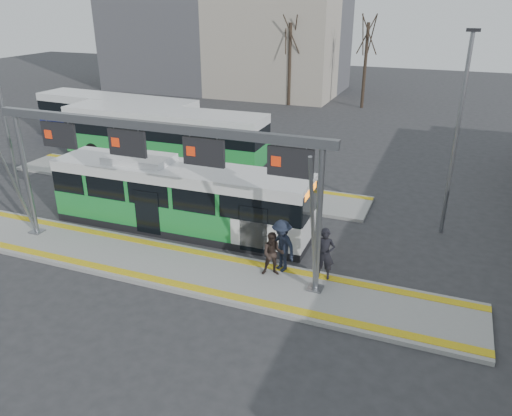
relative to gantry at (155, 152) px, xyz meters
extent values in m
plane|color=#2D2D30|center=(0.35, -0.25, -4.30)|extent=(120.00, 120.00, 0.00)
cube|color=gray|center=(0.35, -0.25, -4.22)|extent=(22.00, 3.00, 0.15)
cube|color=gray|center=(-3.65, 7.75, -4.22)|extent=(20.00, 3.00, 0.15)
cube|color=yellow|center=(0.35, 0.90, -4.14)|extent=(22.00, 0.35, 0.02)
cube|color=yellow|center=(0.35, -1.40, -4.14)|extent=(22.00, 0.35, 0.02)
cube|color=yellow|center=(-3.65, 8.90, -4.14)|extent=(20.00, 0.35, 0.02)
cylinder|color=slate|center=(-6.15, 0.05, -1.62)|extent=(0.20, 0.20, 5.05)
cube|color=slate|center=(-6.15, 0.05, -4.12)|extent=(0.50, 0.50, 0.06)
cylinder|color=slate|center=(-6.15, -0.65, -1.62)|extent=(0.12, 1.46, 4.90)
cylinder|color=slate|center=(5.85, 0.05, -1.62)|extent=(0.20, 0.20, 5.05)
cube|color=slate|center=(5.85, 0.05, -4.12)|extent=(0.50, 0.50, 0.06)
cylinder|color=slate|center=(5.85, -0.65, -1.62)|extent=(0.12, 1.46, 4.90)
cube|color=slate|center=(-0.15, 0.05, 0.90)|extent=(13.00, 0.25, 0.30)
cube|color=black|center=(-4.15, 0.05, 0.20)|extent=(1.50, 0.12, 0.95)
cube|color=red|center=(-4.60, -0.02, 0.20)|extent=(0.32, 0.02, 0.32)
cube|color=black|center=(-1.15, 0.05, 0.20)|extent=(1.50, 0.12, 0.95)
cube|color=red|center=(-1.60, -0.02, 0.20)|extent=(0.32, 0.02, 0.32)
cube|color=black|center=(1.85, 0.05, 0.20)|extent=(1.50, 0.12, 0.95)
cube|color=red|center=(1.40, -0.02, 0.20)|extent=(0.32, 0.02, 0.32)
cube|color=black|center=(4.85, 0.05, 0.20)|extent=(1.50, 0.12, 0.95)
cube|color=red|center=(4.40, -0.02, 0.20)|extent=(0.32, 0.02, 0.32)
cube|color=black|center=(-0.83, 2.89, -4.14)|extent=(11.22, 2.56, 0.33)
cube|color=#1F8F3A|center=(-0.83, 2.89, -3.44)|extent=(11.22, 2.56, 1.07)
cube|color=black|center=(-0.83, 2.89, -2.44)|extent=(11.22, 2.49, 0.93)
cube|color=white|center=(-0.83, 2.89, -1.74)|extent=(11.22, 2.56, 0.47)
cube|color=orange|center=(4.75, 2.98, -1.83)|extent=(0.08, 1.66, 0.26)
cube|color=white|center=(-2.69, 2.86, -1.37)|extent=(2.82, 1.71, 0.28)
cylinder|color=black|center=(-4.72, 1.78, -3.83)|extent=(0.94, 0.29, 0.93)
cylinder|color=black|center=(-4.76, 3.86, -3.83)|extent=(0.94, 0.29, 0.93)
cylinder|color=black|center=(2.54, 1.90, -3.83)|extent=(0.94, 0.29, 0.93)
cylinder|color=black|center=(2.51, 3.98, -3.83)|extent=(0.94, 0.29, 0.93)
cube|color=black|center=(-6.42, 10.90, -4.12)|extent=(12.49, 2.88, 0.36)
cube|color=#1F8F3A|center=(-6.42, 10.90, -3.34)|extent=(12.49, 2.88, 1.19)
cube|color=black|center=(-6.42, 10.90, -2.23)|extent=(12.49, 2.80, 1.04)
cube|color=white|center=(-6.42, 10.90, -1.45)|extent=(12.49, 2.88, 0.52)
cylinder|color=black|center=(-10.76, 9.65, -3.78)|extent=(1.04, 0.33, 1.04)
cylinder|color=black|center=(-10.80, 11.99, -3.78)|extent=(1.04, 0.33, 1.04)
cylinder|color=black|center=(-2.67, 9.80, -3.78)|extent=(1.04, 0.33, 1.04)
cylinder|color=black|center=(-2.72, 12.14, -3.78)|extent=(1.04, 0.33, 1.04)
cube|color=black|center=(-11.91, 13.78, -4.12)|extent=(11.78, 3.27, 0.35)
cube|color=navy|center=(-11.91, 13.78, -3.36)|extent=(11.78, 3.27, 1.17)
cube|color=black|center=(-11.91, 13.78, -2.27)|extent=(11.78, 3.19, 1.01)
cube|color=white|center=(-11.91, 13.78, -1.51)|extent=(11.78, 3.27, 0.51)
cylinder|color=black|center=(-16.05, 12.88, -3.79)|extent=(1.03, 0.36, 1.01)
cylinder|color=black|center=(-15.91, 15.16, -3.79)|extent=(1.03, 0.36, 1.01)
cylinder|color=black|center=(-8.49, 12.43, -3.79)|extent=(1.03, 0.36, 1.01)
cylinder|color=black|center=(-8.35, 14.71, -3.79)|extent=(1.03, 0.36, 1.01)
imported|color=black|center=(5.93, 0.85, -3.21)|extent=(0.74, 0.53, 1.88)
imported|color=#2D221E|center=(4.19, 0.43, -3.34)|extent=(0.95, 0.84, 1.62)
imported|color=#1B2131|center=(4.36, 0.85, -3.18)|extent=(1.44, 1.24, 1.94)
cylinder|color=#382B21|center=(-4.75, 29.72, -0.74)|extent=(0.28, 0.28, 7.13)
cylinder|color=#382B21|center=(1.72, 31.00, -0.70)|extent=(0.28, 0.28, 7.20)
cylinder|color=#382B21|center=(-18.24, 31.95, -0.96)|extent=(0.28, 0.28, 6.69)
cylinder|color=slate|center=(-10.38, 3.30, 0.08)|extent=(0.16, 0.16, 8.75)
cylinder|color=slate|center=(9.59, 6.57, -0.24)|extent=(0.16, 0.16, 8.12)
cube|color=black|center=(9.59, 6.57, 3.82)|extent=(0.50, 0.25, 0.12)
camera|label=1|loc=(9.26, -14.08, 4.95)|focal=35.00mm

